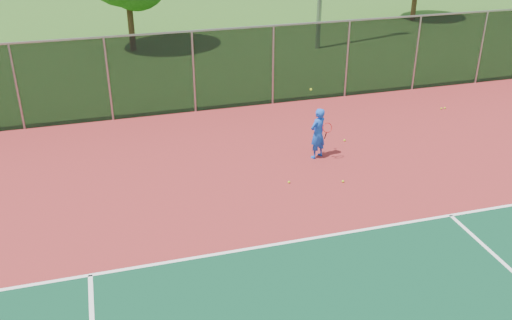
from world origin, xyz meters
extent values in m
plane|color=#265016|center=(0.00, 0.00, 0.00)|extent=(120.00, 120.00, 0.00)
cube|color=maroon|center=(0.00, 2.00, 0.01)|extent=(30.00, 20.00, 0.02)
cube|color=white|center=(2.00, 3.00, 0.03)|extent=(22.00, 0.10, 0.00)
cube|color=black|center=(0.00, 12.00, 1.52)|extent=(30.00, 0.04, 3.00)
cube|color=gray|center=(0.00, 12.00, 3.02)|extent=(30.00, 0.06, 0.06)
imported|color=blue|center=(-0.07, 7.16, 0.83)|extent=(0.70, 0.61, 1.61)
cylinder|color=black|center=(0.08, 6.91, 0.84)|extent=(0.03, 0.15, 0.27)
torus|color=#A51414|center=(0.08, 6.81, 1.14)|extent=(0.30, 0.13, 0.29)
sphere|color=#ADC516|center=(-0.32, 7.26, 2.23)|extent=(0.07, 0.07, 0.07)
sphere|color=#ADC516|center=(1.25, 8.01, 0.06)|extent=(0.07, 0.07, 0.07)
sphere|color=#ADC516|center=(-1.45, 5.79, 0.06)|extent=(0.07, 0.07, 0.07)
sphere|color=#ADC516|center=(0.05, 5.41, 0.06)|extent=(0.07, 0.07, 0.07)
sphere|color=#ADC516|center=(6.07, 9.68, 0.06)|extent=(0.07, 0.07, 0.07)
sphere|color=#ADC516|center=(5.92, 9.67, 0.06)|extent=(0.07, 0.07, 0.07)
cylinder|color=#3A2115|center=(-4.49, 21.13, 1.29)|extent=(0.30, 0.30, 2.59)
cylinder|color=#3A2115|center=(12.47, 23.32, 1.06)|extent=(0.30, 0.30, 2.13)
camera|label=1|loc=(-6.25, -7.65, 7.86)|focal=40.00mm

